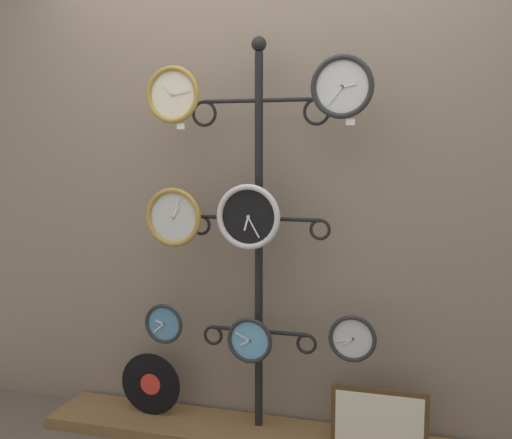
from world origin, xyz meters
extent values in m
cube|color=gray|center=(0.00, 0.57, 1.40)|extent=(4.40, 0.04, 2.80)
cube|color=brown|center=(0.00, 0.35, 0.03)|extent=(2.20, 0.36, 0.06)
cylinder|color=black|center=(0.00, 0.41, 0.01)|extent=(0.36, 0.36, 0.02)
cylinder|color=black|center=(0.00, 0.41, 0.97)|extent=(0.04, 0.04, 1.90)
sphere|color=black|center=(0.00, 0.41, 1.96)|extent=(0.07, 0.07, 0.07)
cylinder|color=black|center=(-0.14, 0.41, 1.70)|extent=(0.28, 0.02, 0.02)
torus|color=black|center=(-0.28, 0.41, 1.64)|extent=(0.13, 0.02, 0.13)
cylinder|color=black|center=(0.14, 0.41, 1.70)|extent=(0.28, 0.02, 0.02)
torus|color=black|center=(0.28, 0.41, 1.64)|extent=(0.13, 0.02, 0.13)
cylinder|color=black|center=(-0.15, 0.41, 1.12)|extent=(0.31, 0.02, 0.02)
torus|color=black|center=(-0.31, 0.41, 1.08)|extent=(0.10, 0.02, 0.10)
cylinder|color=black|center=(0.15, 0.41, 1.12)|extent=(0.31, 0.02, 0.02)
torus|color=black|center=(0.31, 0.41, 1.08)|extent=(0.10, 0.02, 0.10)
cylinder|color=black|center=(-0.12, 0.41, 0.55)|extent=(0.24, 0.02, 0.02)
torus|color=black|center=(-0.24, 0.41, 0.51)|extent=(0.10, 0.02, 0.10)
cylinder|color=black|center=(0.12, 0.41, 0.55)|extent=(0.24, 0.02, 0.02)
torus|color=black|center=(0.24, 0.41, 0.51)|extent=(0.10, 0.02, 0.10)
cylinder|color=silver|center=(-0.40, 0.30, 1.72)|extent=(0.25, 0.02, 0.25)
torus|color=#A58438|center=(-0.40, 0.29, 1.72)|extent=(0.27, 0.02, 0.27)
cylinder|color=#A58438|center=(-0.40, 0.29, 1.72)|extent=(0.01, 0.01, 0.01)
cube|color=silver|center=(-0.42, 0.29, 1.74)|extent=(0.05, 0.00, 0.05)
cube|color=silver|center=(-0.35, 0.29, 1.73)|extent=(0.10, 0.00, 0.02)
cylinder|color=silver|center=(0.42, 0.31, 1.74)|extent=(0.26, 0.02, 0.26)
torus|color=#262628|center=(0.42, 0.29, 1.74)|extent=(0.28, 0.03, 0.28)
cylinder|color=#262628|center=(0.42, 0.29, 1.74)|extent=(0.02, 0.01, 0.02)
cube|color=silver|center=(0.45, 0.29, 1.74)|extent=(0.06, 0.00, 0.02)
cube|color=silver|center=(0.38, 0.29, 1.70)|extent=(0.07, 0.00, 0.08)
cylinder|color=silver|center=(-0.42, 0.33, 1.13)|extent=(0.27, 0.02, 0.27)
torus|color=#A58438|center=(-0.42, 0.32, 1.13)|extent=(0.30, 0.03, 0.30)
cylinder|color=#A58438|center=(-0.42, 0.32, 1.13)|extent=(0.02, 0.01, 0.02)
cube|color=silver|center=(-0.40, 0.32, 1.15)|extent=(0.04, 0.00, 0.06)
cube|color=silver|center=(-0.40, 0.32, 1.18)|extent=(0.04, 0.00, 0.10)
cylinder|color=black|center=(-0.02, 0.32, 1.14)|extent=(0.29, 0.02, 0.29)
torus|color=silver|center=(-0.02, 0.30, 1.14)|extent=(0.32, 0.03, 0.32)
cylinder|color=silver|center=(-0.02, 0.30, 1.14)|extent=(0.02, 0.01, 0.02)
cube|color=silver|center=(-0.03, 0.30, 1.11)|extent=(0.03, 0.00, 0.07)
cube|color=silver|center=(0.01, 0.30, 1.09)|extent=(0.06, 0.00, 0.10)
cylinder|color=#4C84B2|center=(-0.48, 0.34, 0.57)|extent=(0.19, 0.02, 0.19)
torus|color=#262628|center=(-0.48, 0.33, 0.57)|extent=(0.21, 0.02, 0.21)
cylinder|color=#262628|center=(-0.48, 0.33, 0.57)|extent=(0.01, 0.01, 0.01)
cube|color=silver|center=(-0.51, 0.33, 0.58)|extent=(0.05, 0.00, 0.02)
cube|color=silver|center=(-0.51, 0.33, 0.55)|extent=(0.06, 0.00, 0.05)
cylinder|color=#60A8DB|center=(-0.02, 0.32, 0.53)|extent=(0.21, 0.02, 0.21)
torus|color=#262628|center=(-0.02, 0.31, 0.53)|extent=(0.23, 0.02, 0.23)
cylinder|color=#262628|center=(-0.02, 0.31, 0.53)|extent=(0.01, 0.01, 0.01)
cube|color=silver|center=(-0.04, 0.31, 0.52)|extent=(0.05, 0.00, 0.03)
cube|color=silver|center=(-0.05, 0.31, 0.55)|extent=(0.08, 0.00, 0.04)
cylinder|color=silver|center=(0.48, 0.32, 0.59)|extent=(0.20, 0.02, 0.20)
torus|color=#262628|center=(0.48, 0.30, 0.59)|extent=(0.22, 0.02, 0.22)
cylinder|color=#262628|center=(0.48, 0.30, 0.59)|extent=(0.01, 0.01, 0.01)
cube|color=silver|center=(0.46, 0.30, 0.58)|extent=(0.05, 0.00, 0.04)
cube|color=silver|center=(0.44, 0.30, 0.58)|extent=(0.08, 0.00, 0.02)
cylinder|color=black|center=(-0.58, 0.36, 0.23)|extent=(0.33, 0.01, 0.33)
cylinder|color=red|center=(-0.58, 0.36, 0.23)|extent=(0.11, 0.00, 0.11)
cube|color=#4C381E|center=(0.61, 0.31, 0.21)|extent=(0.45, 0.02, 0.30)
cube|color=white|center=(0.61, 0.30, 0.21)|extent=(0.41, 0.00, 0.25)
cube|color=white|center=(-0.36, 0.29, 1.57)|extent=(0.04, 0.00, 0.03)
cube|color=white|center=(0.45, 0.30, 1.58)|extent=(0.04, 0.00, 0.03)
camera|label=1|loc=(0.80, -2.40, 1.46)|focal=42.00mm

